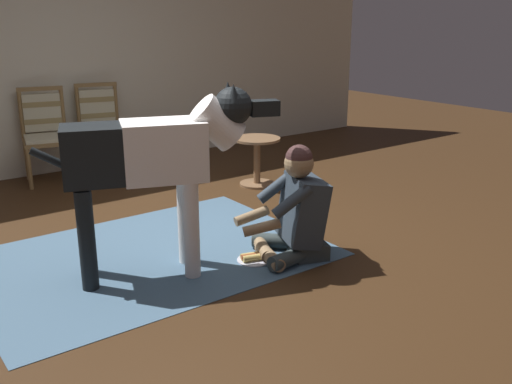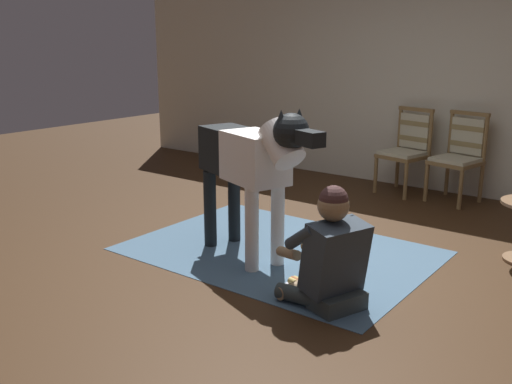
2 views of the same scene
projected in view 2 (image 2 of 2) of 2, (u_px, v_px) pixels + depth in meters
The scene contains 8 objects.
ground_plane at pixel (301, 259), 4.72m from camera, with size 15.91×15.91×0.00m, color #3C2513.
back_wall at pixel (439, 79), 6.61m from camera, with size 9.19×0.10×2.60m, color beige.
area_rug at pixel (279, 250), 4.90m from camera, with size 2.45×1.76×0.01m, color #47657F.
dining_chair_left_of_pair at pixel (408, 146), 6.65m from camera, with size 0.55×0.55×0.98m.
dining_chair_right_of_pair at pixel (460, 153), 6.30m from camera, with size 0.55×0.55×0.98m.
person_sitting_on_floor at pixel (330, 257), 3.83m from camera, with size 0.71×0.61×0.83m.
large_dog at pixel (251, 161), 4.51m from camera, with size 1.53×0.69×1.28m.
hot_dog_on_plate at pixel (301, 285), 4.16m from camera, with size 0.25×0.25×0.06m.
Camera 2 is at (2.38, -3.75, 1.75)m, focal length 40.46 mm.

